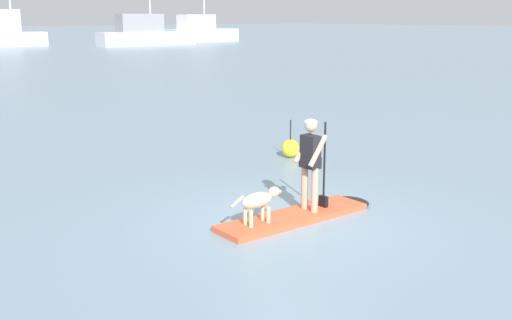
{
  "coord_description": "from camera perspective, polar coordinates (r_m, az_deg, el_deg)",
  "views": [
    {
      "loc": [
        -7.19,
        -7.34,
        3.49
      ],
      "look_at": [
        0.0,
        1.0,
        0.9
      ],
      "focal_mm": 43.14,
      "sensor_mm": 36.0,
      "label": 1
    }
  ],
  "objects": [
    {
      "name": "marker_buoy",
      "position": [
        15.53,
        3.2,
        1.1
      ],
      "size": [
        0.46,
        0.46,
        0.96
      ],
      "color": "yellow",
      "rests_on": "ground_plane"
    },
    {
      "name": "moored_boat_far_port",
      "position": [
        76.27,
        -10.27,
        11.47
      ],
      "size": [
        12.0,
        4.13,
        12.38
      ],
      "color": "silver",
      "rests_on": "ground_plane"
    },
    {
      "name": "ground_plane",
      "position": [
        10.86,
        3.46,
        -5.55
      ],
      "size": [
        400.0,
        400.0,
        0.0
      ],
      "primitive_type": "plane",
      "color": "gray"
    },
    {
      "name": "dog",
      "position": [
        10.24,
        0.3,
        -3.8
      ],
      "size": [
        1.08,
        0.25,
        0.58
      ],
      "color": "#CCB78C",
      "rests_on": "paddleboard"
    },
    {
      "name": "moored_boat_outer",
      "position": [
        78.26,
        -22.07,
        10.89
      ],
      "size": [
        8.53,
        4.45,
        9.32
      ],
      "color": "silver",
      "rests_on": "ground_plane"
    },
    {
      "name": "paddleboard",
      "position": [
        10.99,
        4.35,
        -5.06
      ],
      "size": [
        3.27,
        0.9,
        0.1
      ],
      "color": "#E55933",
      "rests_on": "ground_plane"
    },
    {
      "name": "moored_boat_center",
      "position": [
        85.9,
        -5.21,
        11.78
      ],
      "size": [
        10.85,
        3.68,
        10.97
      ],
      "color": "silver",
      "rests_on": "ground_plane"
    },
    {
      "name": "person_paddler",
      "position": [
        10.83,
        5.11,
        0.16
      ],
      "size": [
        0.61,
        0.49,
        1.65
      ],
      "color": "tan",
      "rests_on": "paddleboard"
    }
  ]
}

